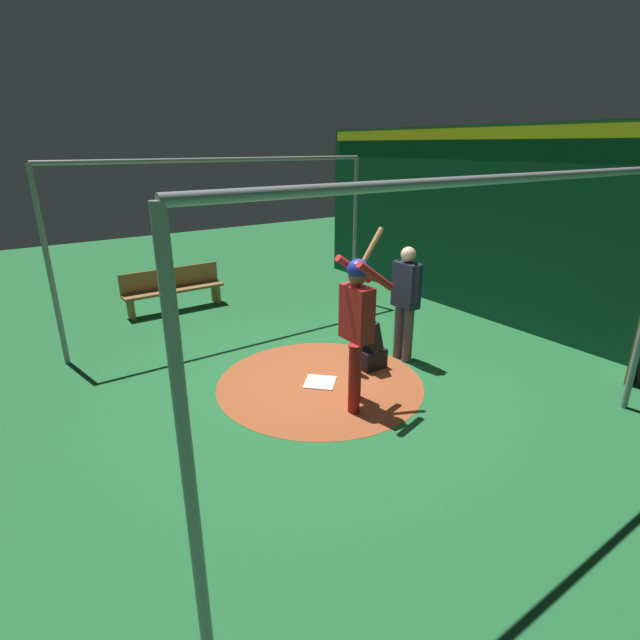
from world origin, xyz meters
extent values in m
plane|color=#216633|center=(0.00, 0.00, 0.00)|extent=(26.57, 26.57, 0.00)
cylinder|color=#9E4C28|center=(0.00, 0.00, 0.00)|extent=(2.91, 2.91, 0.01)
cube|color=white|center=(0.00, 0.00, 0.01)|extent=(0.59, 0.59, 0.01)
cylinder|color=maroon|center=(0.09, 0.88, 0.46)|extent=(0.15, 0.15, 0.91)
cylinder|color=maroon|center=(-0.15, 0.61, 0.46)|extent=(0.15, 0.15, 0.91)
cube|color=#B21E1E|center=(-0.03, 0.74, 1.25)|extent=(0.22, 0.44, 0.68)
cylinder|color=#B21E1E|center=(-0.13, 0.94, 1.75)|extent=(0.55, 0.09, 0.42)
cylinder|color=#B21E1E|center=(-0.13, 0.55, 1.75)|extent=(0.55, 0.09, 0.42)
sphere|color=brown|center=(-0.03, 0.74, 1.73)|extent=(0.24, 0.24, 0.24)
sphere|color=navy|center=(-0.03, 0.74, 1.80)|extent=(0.26, 0.26, 0.26)
cylinder|color=olive|center=(-0.25, 0.61, 1.88)|extent=(0.54, 0.06, 0.73)
cube|color=black|center=(-0.92, -0.02, 0.15)|extent=(0.40, 0.40, 0.30)
cube|color=black|center=(-0.88, -0.02, 0.53)|extent=(0.31, 0.40, 0.49)
sphere|color=brown|center=(-0.86, -0.02, 0.86)|extent=(0.23, 0.23, 0.23)
cube|color=gray|center=(-0.76, -0.02, 0.86)|extent=(0.03, 0.20, 0.20)
ellipsoid|color=brown|center=(-0.60, 0.04, 0.40)|extent=(0.12, 0.28, 0.22)
cylinder|color=#4C4C51|center=(-1.53, 0.17, 0.43)|extent=(0.15, 0.15, 0.87)
cylinder|color=#4C4C51|center=(-1.53, -0.03, 0.43)|extent=(0.15, 0.15, 0.87)
cube|color=#1E2338|center=(-1.53, 0.07, 1.21)|extent=(0.22, 0.42, 0.68)
cylinder|color=#1E2338|center=(-1.53, 0.27, 1.26)|extent=(0.09, 0.09, 0.58)
cylinder|color=#1E2338|center=(-1.53, -0.14, 1.26)|extent=(0.09, 0.09, 0.58)
sphere|color=beige|center=(-1.53, 0.07, 1.67)|extent=(0.22, 0.22, 0.22)
cube|color=#0C3D26|center=(-4.26, 0.00, 1.76)|extent=(0.20, 10.57, 3.52)
cube|color=yellow|center=(-4.15, 0.00, 3.37)|extent=(0.03, 10.36, 0.20)
cylinder|color=gray|center=(-2.83, -2.79, 1.47)|extent=(0.08, 0.08, 2.95)
cylinder|color=gray|center=(2.83, -2.79, 1.47)|extent=(0.08, 0.08, 2.95)
cylinder|color=gray|center=(2.83, 2.79, 1.47)|extent=(0.08, 0.08, 2.95)
cylinder|color=gray|center=(0.00, -2.79, 2.95)|extent=(5.66, 0.07, 0.07)
cylinder|color=gray|center=(0.00, 2.79, 2.95)|extent=(5.66, 0.07, 0.07)
cylinder|color=black|center=(-3.60, 2.57, 0.43)|extent=(0.06, 0.20, 0.87)
cube|color=olive|center=(0.59, -4.29, 0.42)|extent=(2.00, 0.36, 0.05)
cube|color=olive|center=(0.59, -4.45, 0.65)|extent=(2.00, 0.04, 0.40)
cube|color=olive|center=(-0.29, -4.29, 0.20)|extent=(0.08, 0.32, 0.40)
cube|color=olive|center=(1.47, -4.29, 0.20)|extent=(0.08, 0.32, 0.40)
camera|label=1|loc=(3.49, 5.01, 3.18)|focal=27.00mm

